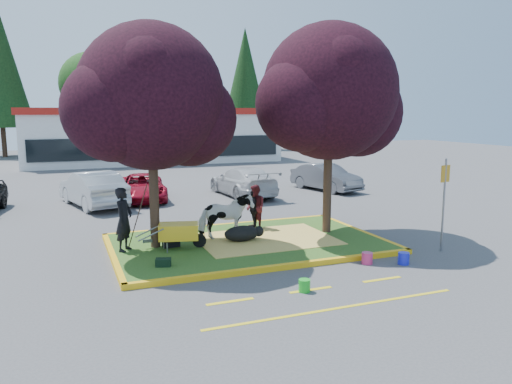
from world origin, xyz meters
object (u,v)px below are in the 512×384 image
object	(u,v)px
calf	(242,233)
wheelbarrow	(179,232)
car_silver	(93,189)
cow	(226,216)
bucket_blue	(404,258)
bucket_pink	(367,258)
sign_post	(444,194)
handler	(124,219)
bucket_green	(304,286)

from	to	relation	value
calf	wheelbarrow	size ratio (longest dim) A/B	0.55
calf	car_silver	size ratio (longest dim) A/B	0.24
cow	bucket_blue	world-z (taller)	cow
cow	bucket_pink	world-z (taller)	cow
bucket_pink	sign_post	bearing A→B (deg)	5.44
cow	car_silver	bearing A→B (deg)	22.68
cow	bucket_blue	distance (m)	5.53
handler	bucket_green	distance (m)	5.82
wheelbarrow	bucket_green	xyz separation A→B (m)	(2.00, -4.11, -0.53)
sign_post	handler	bearing A→B (deg)	147.97
handler	car_silver	bearing A→B (deg)	35.45
cow	bucket_pink	distance (m)	4.63
bucket_pink	car_silver	world-z (taller)	car_silver
cow	sign_post	size ratio (longest dim) A/B	0.61
calf	sign_post	size ratio (longest dim) A/B	0.40
bucket_pink	bucket_blue	bearing A→B (deg)	-22.61
wheelbarrow	car_silver	size ratio (longest dim) A/B	0.43
handler	wheelbarrow	size ratio (longest dim) A/B	0.91
sign_post	bucket_green	bearing A→B (deg)	-177.23
calf	handler	bearing A→B (deg)	-175.46
calf	bucket_pink	xyz separation A→B (m)	(2.57, -3.03, -0.23)
handler	sign_post	bearing A→B (deg)	-75.68
cow	handler	size ratio (longest dim) A/B	0.92
handler	bucket_blue	distance (m)	7.96
bucket_blue	car_silver	distance (m)	14.09
wheelbarrow	bucket_blue	xyz separation A→B (m)	(5.51, -3.21, -0.52)
bucket_blue	wheelbarrow	bearing A→B (deg)	149.73
calf	sign_post	world-z (taller)	sign_post
sign_post	bucket_green	distance (m)	5.82
calf	handler	size ratio (longest dim) A/B	0.61
bucket_pink	car_silver	size ratio (longest dim) A/B	0.07
bucket_green	bucket_pink	world-z (taller)	bucket_pink
calf	bucket_pink	world-z (taller)	calf
wheelbarrow	sign_post	size ratio (longest dim) A/B	0.73
handler	bucket_blue	world-z (taller)	handler
sign_post	car_silver	world-z (taller)	sign_post
handler	bucket_pink	size ratio (longest dim) A/B	5.76
sign_post	car_silver	xyz separation A→B (m)	(-9.23, 11.35, -0.96)
handler	bucket_green	xyz separation A→B (m)	(3.51, -4.56, -0.93)
calf	bucket_pink	distance (m)	3.98
bucket_green	bucket_blue	distance (m)	3.62
handler	bucket_pink	xyz separation A→B (m)	(6.09, -3.28, -0.91)
bucket_pink	bucket_blue	size ratio (longest dim) A/B	0.99
bucket_blue	car_silver	world-z (taller)	car_silver
bucket_green	bucket_blue	size ratio (longest dim) A/B	0.91
wheelbarrow	bucket_pink	world-z (taller)	wheelbarrow
bucket_pink	bucket_green	bearing A→B (deg)	-153.58
sign_post	bucket_pink	bearing A→B (deg)	172.15
handler	sign_post	xyz separation A→B (m)	(8.88, -3.01, 0.67)
cow	calf	world-z (taller)	cow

